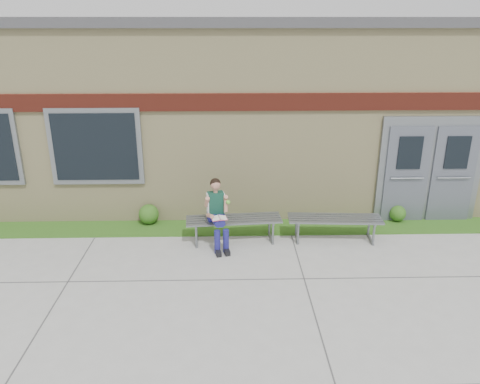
{
  "coord_description": "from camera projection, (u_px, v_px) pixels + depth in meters",
  "views": [
    {
      "loc": [
        -0.27,
        -6.43,
        4.16
      ],
      "look_at": [
        -0.07,
        1.7,
        1.15
      ],
      "focal_mm": 35.0,
      "sensor_mm": 36.0,
      "label": 1
    }
  ],
  "objects": [
    {
      "name": "school_building",
      "position": [
        238.0,
        102.0,
        12.36
      ],
      "size": [
        16.2,
        6.22,
        4.2
      ],
      "color": "beige",
      "rests_on": "ground"
    },
    {
      "name": "girl",
      "position": [
        217.0,
        212.0,
        8.91
      ],
      "size": [
        0.5,
        0.8,
        1.34
      ],
      "rotation": [
        0.0,
        0.0,
        0.21
      ],
      "color": "navy",
      "rests_on": "ground"
    },
    {
      "name": "grass_strip",
      "position": [
        242.0,
        228.0,
        9.91
      ],
      "size": [
        16.0,
        0.8,
        0.02
      ],
      "primitive_type": "cube",
      "color": "#295316",
      "rests_on": "ground"
    },
    {
      "name": "bench_left",
      "position": [
        234.0,
        224.0,
        9.22
      ],
      "size": [
        1.9,
        0.66,
        0.48
      ],
      "rotation": [
        0.0,
        0.0,
        0.08
      ],
      "color": "slate",
      "rests_on": "ground"
    },
    {
      "name": "shrub_mid",
      "position": [
        149.0,
        214.0,
        10.02
      ],
      "size": [
        0.43,
        0.43,
        0.43
      ],
      "primitive_type": "sphere",
      "color": "#295316",
      "rests_on": "grass_strip"
    },
    {
      "name": "bench_right",
      "position": [
        335.0,
        223.0,
        9.26
      ],
      "size": [
        1.86,
        0.61,
        0.48
      ],
      "rotation": [
        0.0,
        0.0,
        -0.06
      ],
      "color": "slate",
      "rests_on": "ground"
    },
    {
      "name": "shrub_east",
      "position": [
        398.0,
        213.0,
        10.16
      ],
      "size": [
        0.35,
        0.35,
        0.35
      ],
      "primitive_type": "sphere",
      "color": "#295316",
      "rests_on": "grass_strip"
    },
    {
      "name": "ground",
      "position": [
        247.0,
        296.0,
        7.47
      ],
      "size": [
        80.0,
        80.0,
        0.0
      ],
      "primitive_type": "plane",
      "color": "#9E9E99",
      "rests_on": "ground"
    }
  ]
}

